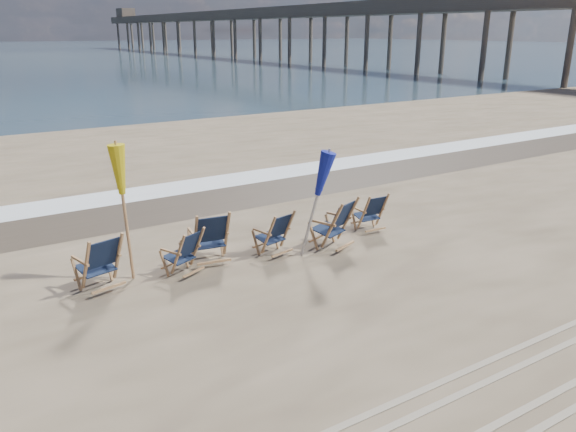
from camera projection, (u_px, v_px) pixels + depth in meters
name	position (u px, v px, depth m)	size (l,w,h in m)	color
surf_foam	(173.00, 188.00, 15.77)	(200.00, 1.40, 0.01)	silver
wet_sand_strip	(194.00, 202.00, 14.56)	(200.00, 2.60, 0.00)	#42362A
tire_tracks	(505.00, 395.00, 6.83)	(80.00, 1.30, 0.01)	gray
beach_chair_0	(119.00, 258.00, 9.60)	(0.67, 0.75, 1.04)	#111B33
beach_chair_1	(198.00, 248.00, 10.24)	(0.57, 0.64, 0.89)	#111B33
beach_chair_2	(227.00, 236.00, 10.59)	(0.70, 0.78, 1.09)	#111B33
beach_chair_3	(288.00, 231.00, 11.09)	(0.59, 0.67, 0.93)	#111B33
beach_chair_4	(348.00, 220.00, 11.43)	(0.70, 0.78, 1.09)	#111B33
beach_chair_5	(382.00, 211.00, 12.34)	(0.58, 0.65, 0.90)	#111B33
umbrella_yellow	(122.00, 177.00, 9.48)	(0.30, 0.30, 2.41)	#AC7B4D
umbrella_blue	(314.00, 177.00, 10.56)	(0.30, 0.30, 2.12)	#A5A5AD
fishing_pier	(251.00, 27.00, 86.30)	(4.40, 140.00, 9.30)	brown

